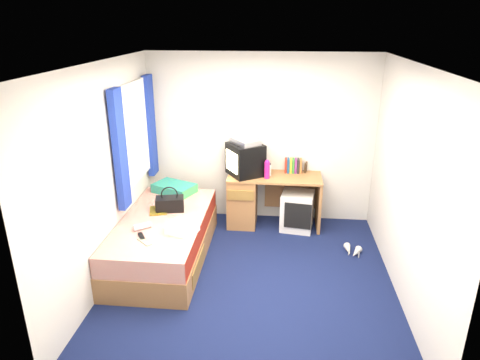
# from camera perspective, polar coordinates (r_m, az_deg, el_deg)

# --- Properties ---
(ground) EXTENTS (3.40, 3.40, 0.00)m
(ground) POSITION_cam_1_polar(r_m,az_deg,el_deg) (5.05, 1.45, -13.00)
(ground) COLOR #0C1438
(ground) RESTS_ON ground
(room_shell) EXTENTS (3.40, 3.40, 3.40)m
(room_shell) POSITION_cam_1_polar(r_m,az_deg,el_deg) (4.41, 1.62, 2.89)
(room_shell) COLOR white
(room_shell) RESTS_ON ground
(bed) EXTENTS (1.01, 2.00, 0.54)m
(bed) POSITION_cam_1_polar(r_m,az_deg,el_deg) (5.39, -10.06, -7.67)
(bed) COLOR #A57344
(bed) RESTS_ON ground
(pillow) EXTENTS (0.65, 0.55, 0.12)m
(pillow) POSITION_cam_1_polar(r_m,az_deg,el_deg) (6.00, -8.74, -1.08)
(pillow) COLOR #1867A0
(pillow) RESTS_ON bed
(desk) EXTENTS (1.30, 0.55, 0.75)m
(desk) POSITION_cam_1_polar(r_m,az_deg,el_deg) (6.12, 1.98, -2.34)
(desk) COLOR #A57344
(desk) RESTS_ON ground
(storage_cube) EXTENTS (0.49, 0.49, 0.54)m
(storage_cube) POSITION_cam_1_polar(r_m,az_deg,el_deg) (6.09, 7.63, -4.07)
(storage_cube) COLOR silver
(storage_cube) RESTS_ON ground
(crt_tv) EXTENTS (0.59, 0.60, 0.44)m
(crt_tv) POSITION_cam_1_polar(r_m,az_deg,el_deg) (5.94, 0.69, 2.76)
(crt_tv) COLOR black
(crt_tv) RESTS_ON desk
(vcr) EXTENTS (0.46, 0.48, 0.07)m
(vcr) POSITION_cam_1_polar(r_m,az_deg,el_deg) (5.86, 0.74, 5.18)
(vcr) COLOR silver
(vcr) RESTS_ON crt_tv
(book_row) EXTENTS (0.24, 0.13, 0.20)m
(book_row) POSITION_cam_1_polar(r_m,az_deg,el_deg) (6.11, 7.10, 1.92)
(book_row) COLOR maroon
(book_row) RESTS_ON desk
(picture_frame) EXTENTS (0.05, 0.12, 0.14)m
(picture_frame) POSITION_cam_1_polar(r_m,az_deg,el_deg) (6.16, 8.76, 1.69)
(picture_frame) COLOR black
(picture_frame) RESTS_ON desk
(pink_water_bottle) EXTENTS (0.09, 0.09, 0.23)m
(pink_water_bottle) POSITION_cam_1_polar(r_m,az_deg,el_deg) (5.84, 3.62, 1.32)
(pink_water_bottle) COLOR #C41B7B
(pink_water_bottle) RESTS_ON desk
(aerosol_can) EXTENTS (0.05, 0.05, 0.16)m
(aerosol_can) POSITION_cam_1_polar(r_m,az_deg,el_deg) (5.96, 3.97, 1.31)
(aerosol_can) COLOR silver
(aerosol_can) RESTS_ON desk
(handbag) EXTENTS (0.38, 0.26, 0.32)m
(handbag) POSITION_cam_1_polar(r_m,az_deg,el_deg) (5.43, -9.33, -3.10)
(handbag) COLOR black
(handbag) RESTS_ON bed
(towel) EXTENTS (0.38, 0.35, 0.10)m
(towel) POSITION_cam_1_polar(r_m,az_deg,el_deg) (4.89, -7.71, -6.38)
(towel) COLOR white
(towel) RESTS_ON bed
(magazine) EXTENTS (0.28, 0.33, 0.01)m
(magazine) POSITION_cam_1_polar(r_m,az_deg,el_deg) (5.47, -10.84, -4.00)
(magazine) COLOR gold
(magazine) RESTS_ON bed
(water_bottle) EXTENTS (0.20, 0.18, 0.07)m
(water_bottle) POSITION_cam_1_polar(r_m,az_deg,el_deg) (5.04, -12.91, -6.05)
(water_bottle) COLOR silver
(water_bottle) RESTS_ON bed
(colour_swatch_fan) EXTENTS (0.20, 0.19, 0.01)m
(colour_swatch_fan) POSITION_cam_1_polar(r_m,az_deg,el_deg) (4.78, -12.64, -8.01)
(colour_swatch_fan) COLOR orange
(colour_swatch_fan) RESTS_ON bed
(remote_control) EXTENTS (0.12, 0.16, 0.02)m
(remote_control) POSITION_cam_1_polar(r_m,az_deg,el_deg) (4.89, -13.03, -7.30)
(remote_control) COLOR black
(remote_control) RESTS_ON bed
(window_assembly) EXTENTS (0.11, 1.42, 1.40)m
(window_assembly) POSITION_cam_1_polar(r_m,az_deg,el_deg) (5.59, -13.79, 5.77)
(window_assembly) COLOR silver
(window_assembly) RESTS_ON room_shell
(white_heels) EXTENTS (0.23, 0.29, 0.09)m
(white_heels) POSITION_cam_1_polar(r_m,az_deg,el_deg) (5.67, 14.72, -9.16)
(white_heels) COLOR beige
(white_heels) RESTS_ON ground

